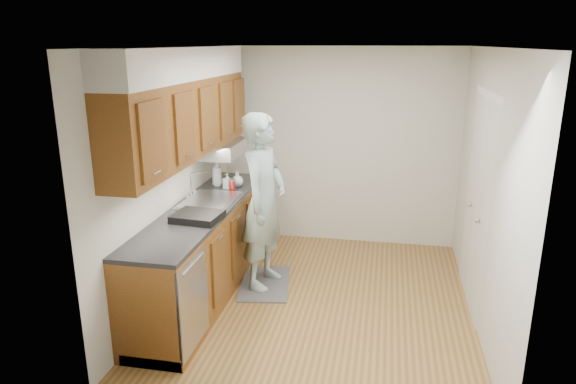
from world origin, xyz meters
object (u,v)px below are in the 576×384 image
object	(u,v)px
dish_rack	(198,217)
soap_bottle_a	(217,173)
soap_bottle_b	(227,181)
soap_bottle_c	(237,179)
steel_can	(232,185)
soda_can	(232,186)
person	(264,190)

from	to	relation	value
dish_rack	soap_bottle_a	bearing A→B (deg)	105.07
soap_bottle_a	soap_bottle_b	world-z (taller)	soap_bottle_a
soap_bottle_c	steel_can	distance (m)	0.18
dish_rack	soap_bottle_b	bearing A→B (deg)	97.85
steel_can	dish_rack	xyz separation A→B (m)	(-0.02, -1.02, -0.03)
soap_bottle_b	dish_rack	distance (m)	1.09
steel_can	soda_can	bearing A→B (deg)	-61.78
soap_bottle_b	person	bearing A→B (deg)	-38.74
soap_bottle_b	soap_bottle_c	bearing A→B (deg)	52.66
steel_can	soap_bottle_b	bearing A→B (deg)	138.51
soap_bottle_a	soap_bottle_c	bearing A→B (deg)	3.00
person	soap_bottle_a	xyz separation A→B (m)	(-0.68, 0.52, 0.02)
person	dish_rack	xyz separation A→B (m)	(-0.48, -0.67, -0.09)
soap_bottle_c	soda_can	distance (m)	0.19
soap_bottle_c	dish_rack	size ratio (longest dim) A/B	0.42
soap_bottle_c	steel_can	world-z (taller)	soap_bottle_c
dish_rack	steel_can	bearing A→B (deg)	93.90
person	soap_bottle_c	distance (m)	0.69
steel_can	soap_bottle_c	bearing A→B (deg)	86.83
soap_bottle_a	dish_rack	world-z (taller)	soap_bottle_a
soap_bottle_a	dish_rack	xyz separation A→B (m)	(0.21, -1.19, -0.12)
person	soap_bottle_b	world-z (taller)	person
soap_bottle_a	soda_can	size ratio (longest dim) A/B	2.71
soap_bottle_c	soap_bottle_b	bearing A→B (deg)	-127.34
person	steel_can	size ratio (longest dim) A/B	16.06
person	soap_bottle_c	world-z (taller)	person
soap_bottle_b	steel_can	xyz separation A→B (m)	(0.07, -0.07, -0.02)
soap_bottle_b	dish_rack	xyz separation A→B (m)	(0.05, -1.09, -0.05)
dish_rack	person	bearing A→B (deg)	59.78
soap_bottle_a	dish_rack	distance (m)	1.21
soap_bottle_b	steel_can	distance (m)	0.10
soap_bottle_a	soap_bottle_c	size ratio (longest dim) A/B	1.69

